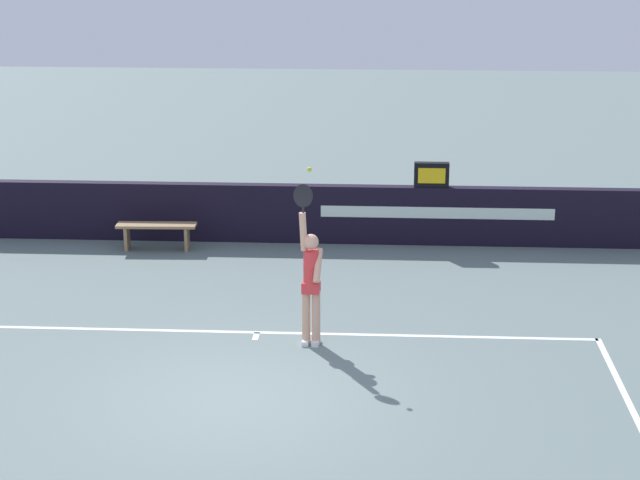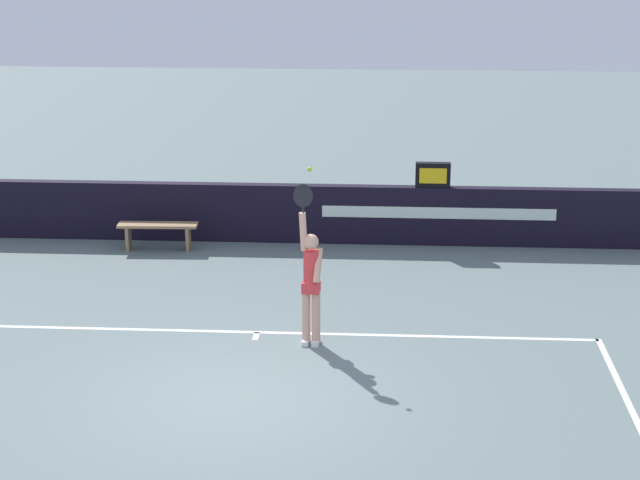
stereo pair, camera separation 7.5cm
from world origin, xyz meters
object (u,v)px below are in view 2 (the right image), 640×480
Objects in this scene: speed_display at (433,175)px; tennis_player at (311,279)px; courtside_bench_near at (158,230)px; tennis_ball at (309,169)px.

speed_display is 0.27× the size of tennis_player.
tennis_ball is at bearing -54.34° from courtside_bench_near.
courtside_bench_near is at bearing 125.66° from tennis_ball.
tennis_ball is 0.05× the size of courtside_bench_near.
tennis_ball reaches higher than tennis_player.
speed_display is 5.48m from tennis_player.
tennis_ball reaches higher than courtside_bench_near.
speed_display is 5.23m from courtside_bench_near.
tennis_player is 1.62× the size of courtside_bench_near.
tennis_ball is (-0.02, 0.06, 1.61)m from tennis_player.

